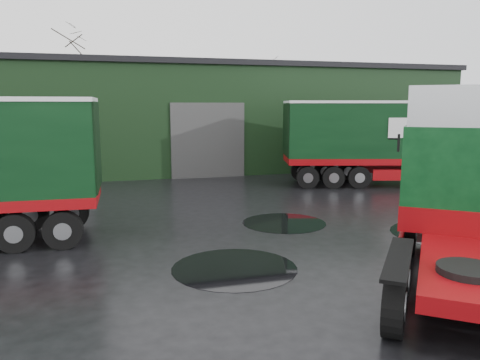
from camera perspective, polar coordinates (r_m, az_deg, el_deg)
name	(u,v)px	position (r m, az deg, el deg)	size (l,w,h in m)	color
ground	(248,263)	(11.74, 1.01, -10.10)	(100.00, 100.00, 0.00)	black
warehouse	(189,116)	(31.06, -6.29, 7.73)	(32.40, 12.40, 6.30)	black
hero_tractor	(468,190)	(10.42, 25.99, -1.16)	(2.96, 6.99, 4.34)	#0A3D17
lorry_right	(410,143)	(24.28, 19.99, 4.29)	(2.71, 15.67, 4.12)	silver
tree_back_a	(69,94)	(40.71, -20.14, 9.79)	(4.40, 4.40, 9.50)	black
tree_back_b	(257,107)	(42.71, 2.13, 8.93)	(4.40, 4.40, 7.50)	black
puddle_0	(234,268)	(11.39, -0.68, -10.69)	(3.02, 3.02, 0.01)	black
puddle_1	(284,223)	(15.65, 5.39, -5.21)	(2.77, 2.77, 0.01)	black
puddle_4	(449,234)	(15.62, 24.14, -6.01)	(3.44, 3.44, 0.01)	black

